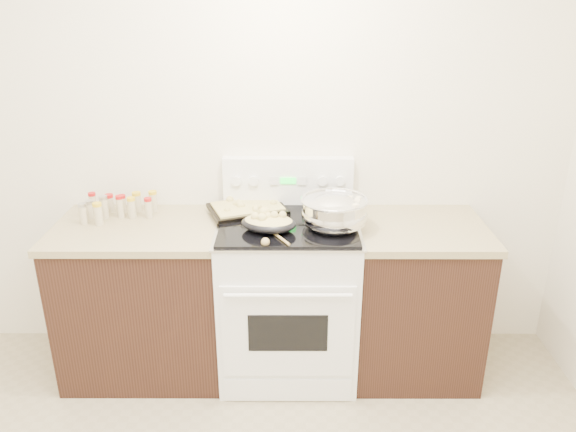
{
  "coord_description": "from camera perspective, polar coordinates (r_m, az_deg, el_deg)",
  "views": [
    {
      "loc": [
        0.35,
        -1.41,
        2.13
      ],
      "look_at": [
        0.35,
        1.37,
        1.0
      ],
      "focal_mm": 35.0,
      "sensor_mm": 36.0,
      "label": 1
    }
  ],
  "objects": [
    {
      "name": "counter_right",
      "position": [
        3.38,
        12.62,
        -8.12
      ],
      "size": [
        0.73,
        0.67,
        0.92
      ],
      "color": "black",
      "rests_on": "ground"
    },
    {
      "name": "baking_sheet",
      "position": [
        3.24,
        -4.18,
        0.86
      ],
      "size": [
        0.5,
        0.42,
        0.06
      ],
      "color": "black",
      "rests_on": "kitchen_range"
    },
    {
      "name": "spice_jars",
      "position": [
        3.34,
        -17.03,
        0.95
      ],
      "size": [
        0.4,
        0.25,
        0.13
      ],
      "color": "#BFB28C",
      "rests_on": "counter_left"
    },
    {
      "name": "kitchen_range",
      "position": [
        3.28,
        0.0,
        -7.93
      ],
      "size": [
        0.78,
        0.73,
        1.22
      ],
      "color": "white",
      "rests_on": "ground"
    },
    {
      "name": "blue_ladle",
      "position": [
        2.97,
        4.84,
        -0.92
      ],
      "size": [
        0.14,
        0.25,
        0.09
      ],
      "color": "#8AB5CE",
      "rests_on": "kitchen_range"
    },
    {
      "name": "mixing_bowl",
      "position": [
        2.99,
        4.72,
        0.35
      ],
      "size": [
        0.45,
        0.45,
        0.21
      ],
      "color": "silver",
      "rests_on": "kitchen_range"
    },
    {
      "name": "wooden_spoon",
      "position": [
        2.84,
        -1.87,
        -2.37
      ],
      "size": [
        0.15,
        0.24,
        0.04
      ],
      "color": "tan",
      "rests_on": "kitchen_range"
    },
    {
      "name": "counter_left",
      "position": [
        3.4,
        -14.26,
        -8.04
      ],
      "size": [
        0.93,
        0.67,
        0.92
      ],
      "color": "black",
      "rests_on": "ground"
    },
    {
      "name": "roasting_pan",
      "position": [
        2.95,
        -2.02,
        -0.62
      ],
      "size": [
        0.33,
        0.26,
        0.11
      ],
      "color": "black",
      "rests_on": "kitchen_range"
    },
    {
      "name": "room_shell",
      "position": [
        1.52,
        -13.47,
        5.16
      ],
      "size": [
        4.1,
        3.6,
        2.75
      ],
      "color": "white",
      "rests_on": "ground"
    }
  ]
}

